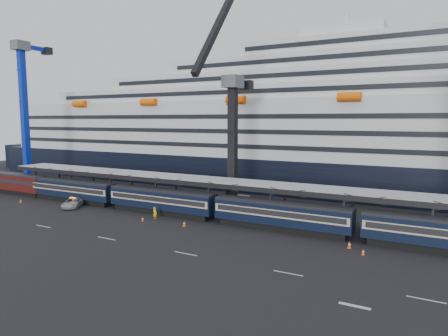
{
  "coord_description": "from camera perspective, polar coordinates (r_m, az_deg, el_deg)",
  "views": [
    {
      "loc": [
        10.31,
        -39.77,
        14.88
      ],
      "look_at": [
        -16.74,
        10.0,
        7.99
      ],
      "focal_mm": 32.0,
      "sensor_mm": 36.0,
      "label": 1
    }
  ],
  "objects": [
    {
      "name": "traffic_cone_c",
      "position": [
        60.45,
        -11.54,
        -7.13
      ],
      "size": [
        0.34,
        0.34,
        0.68
      ],
      "color": "#FF5E08",
      "rests_on": "ground"
    },
    {
      "name": "worker",
      "position": [
        61.07,
        -9.85,
        -6.37
      ],
      "size": [
        0.68,
        0.45,
        1.86
      ],
      "primitive_type": "imported",
      "rotation": [
        0.0,
        0.0,
        3.13
      ],
      "color": "yellow",
      "rests_on": "ground"
    },
    {
      "name": "traffic_cone_b",
      "position": [
        56.72,
        -5.71,
        -7.9
      ],
      "size": [
        0.39,
        0.39,
        0.79
      ],
      "color": "#FF5E08",
      "rests_on": "ground"
    },
    {
      "name": "canopy",
      "position": [
        55.59,
        17.42,
        -3.36
      ],
      "size": [
        130.0,
        6.25,
        5.53
      ],
      "color": "#9CA0A5",
      "rests_on": "ground"
    },
    {
      "name": "traffic_cone_a",
      "position": [
        80.57,
        -27.04,
        -4.2
      ],
      "size": [
        0.39,
        0.39,
        0.78
      ],
      "color": "#FF5E08",
      "rests_on": "ground"
    },
    {
      "name": "crane_dark_near",
      "position": [
        65.83,
        1.08,
        4.36
      ],
      "size": [
        4.5,
        17.75,
        35.08
      ],
      "color": "#4B4D52",
      "rests_on": "ground"
    },
    {
      "name": "traffic_cone_d",
      "position": [
        49.43,
        17.48,
        -10.4
      ],
      "size": [
        0.43,
        0.43,
        0.87
      ],
      "color": "#FF5E08",
      "rests_on": "ground"
    },
    {
      "name": "traffic_cone_e",
      "position": [
        47.62,
        19.26,
        -11.23
      ],
      "size": [
        0.35,
        0.35,
        0.71
      ],
      "color": "#FF5E08",
      "rests_on": "ground"
    },
    {
      "name": "crane_blue",
      "position": [
        100.36,
        -26.9,
        8.11
      ],
      "size": [
        4.5,
        19.91,
        52.01
      ],
      "color": "#4B4D52",
      "rests_on": "ground"
    },
    {
      "name": "lane_markings",
      "position": [
        37.67,
        23.9,
        -16.94
      ],
      "size": [
        111.0,
        4.27,
        0.02
      ],
      "color": "beige",
      "rests_on": "ground"
    },
    {
      "name": "pickup_truck",
      "position": [
        73.01,
        -20.78,
        -4.66
      ],
      "size": [
        5.14,
        6.11,
        1.55
      ],
      "primitive_type": "imported",
      "rotation": [
        0.0,
        0.0,
        0.55
      ],
      "color": "#A1A2A8",
      "rests_on": "ground"
    },
    {
      "name": "train",
      "position": [
        53.5,
        11.54,
        -6.92
      ],
      "size": [
        133.05,
        3.0,
        4.05
      ],
      "color": "black",
      "rests_on": "ground"
    },
    {
      "name": "cruise_ship",
      "position": [
        86.55,
        21.02,
        4.79
      ],
      "size": [
        214.09,
        28.84,
        34.0
      ],
      "color": "black",
      "rests_on": "ground"
    },
    {
      "name": "ground",
      "position": [
        43.7,
        13.5,
        -13.17
      ],
      "size": [
        260.0,
        260.0,
        0.0
      ],
      "primitive_type": "plane",
      "color": "black",
      "rests_on": "ground"
    }
  ]
}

